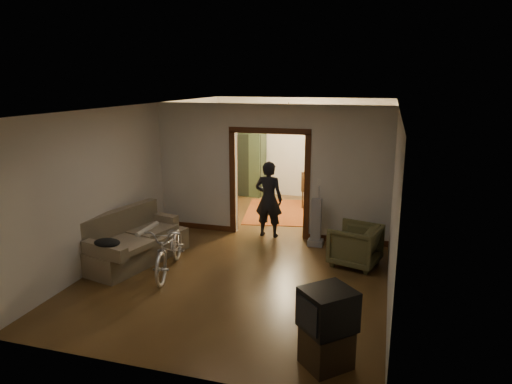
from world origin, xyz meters
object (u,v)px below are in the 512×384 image
at_px(locker, 249,164).
at_px(desk, 332,191).
at_px(bicycle, 170,248).
at_px(armchair, 355,245).
at_px(sofa, 134,237).
at_px(person, 269,199).

relative_size(locker, desk, 1.72).
xyz_separation_m(bicycle, armchair, (3.06, 1.23, -0.07)).
bearing_deg(sofa, desk, 71.91).
bearing_deg(bicycle, desk, 54.60).
relative_size(armchair, desk, 0.78).
xyz_separation_m(bicycle, desk, (2.16, 5.18, -0.06)).
height_order(person, locker, locker).
height_order(sofa, desk, sofa).
height_order(person, desk, person).
distance_m(bicycle, armchair, 3.30).
xyz_separation_m(person, locker, (-1.47, 3.34, 0.09)).
relative_size(sofa, armchair, 2.47).
bearing_deg(bicycle, locker, 80.44).
relative_size(sofa, desk, 1.93).
height_order(sofa, person, person).
distance_m(armchair, desk, 4.05).
bearing_deg(armchair, person, -103.87).
xyz_separation_m(sofa, desk, (3.02, 4.89, -0.08)).
height_order(locker, desk, locker).
distance_m(sofa, locker, 5.41).
xyz_separation_m(person, desk, (1.00, 2.86, -0.43)).
bearing_deg(bicycle, armchair, 9.18).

